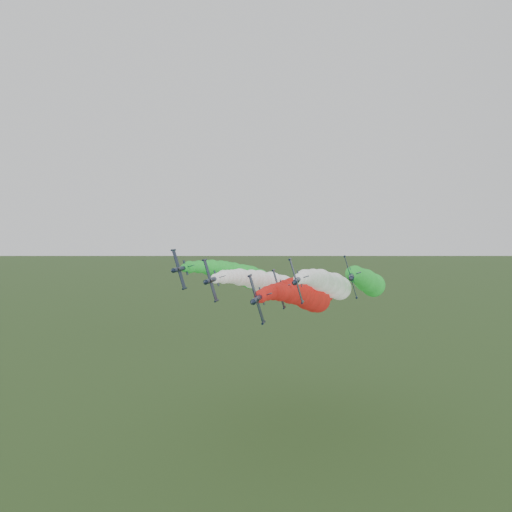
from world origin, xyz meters
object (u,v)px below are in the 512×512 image
(jet_inner_right, at_px, (328,283))
(jet_trail, at_px, (313,289))
(jet_inner_left, at_px, (267,283))
(jet_lead, at_px, (304,296))
(jet_outer_right, at_px, (366,280))
(jet_outer_left, at_px, (241,275))

(jet_inner_right, height_order, jet_trail, jet_inner_right)
(jet_inner_left, height_order, jet_trail, jet_inner_left)
(jet_inner_left, bearing_deg, jet_trail, 43.32)
(jet_lead, distance_m, jet_inner_left, 16.59)
(jet_lead, relative_size, jet_trail, 1.00)
(jet_outer_right, height_order, jet_trail, jet_outer_right)
(jet_outer_left, bearing_deg, jet_inner_right, -13.23)
(jet_inner_left, distance_m, jet_outer_left, 9.68)
(jet_lead, distance_m, jet_inner_right, 10.86)
(jet_inner_right, relative_size, jet_trail, 1.00)
(jet_outer_left, height_order, jet_outer_right, jet_outer_left)
(jet_outer_right, relative_size, jet_trail, 1.00)
(jet_outer_left, distance_m, jet_outer_right, 36.72)
(jet_lead, bearing_deg, jet_inner_left, 135.88)
(jet_inner_right, bearing_deg, jet_outer_left, 166.77)
(jet_inner_left, xyz_separation_m, jet_outer_left, (-8.77, 3.56, 2.01))
(jet_inner_left, relative_size, jet_trail, 1.01)
(jet_inner_right, xyz_separation_m, jet_trail, (-5.26, 14.27, -3.54))
(jet_inner_left, bearing_deg, jet_inner_right, -8.52)
(jet_lead, distance_m, jet_trail, 23.14)
(jet_lead, distance_m, jet_outer_right, 22.62)
(jet_outer_left, bearing_deg, jet_outer_right, 0.90)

